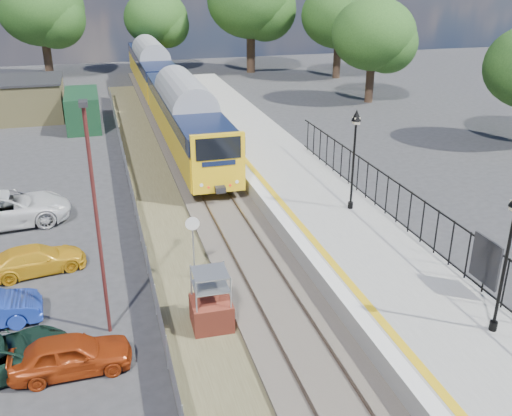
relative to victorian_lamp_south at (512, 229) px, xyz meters
name	(u,v)px	position (x,y,z in m)	size (l,w,h in m)	color
ground	(281,312)	(-5.50, 4.00, -4.30)	(120.00, 120.00, 0.00)	#2D2D30
track_bed	(212,208)	(-5.97, 13.67, -4.21)	(5.90, 80.00, 0.29)	#473F38
platform	(312,204)	(-1.30, 12.00, -3.85)	(5.00, 70.00, 0.90)	gray
platform_edge	(272,199)	(-3.36, 12.00, -3.39)	(0.90, 70.00, 0.01)	silver
victorian_lamp_south	(512,229)	(0.00, 0.00, 0.00)	(0.44, 0.44, 4.60)	black
victorian_lamp_north	(355,137)	(-0.20, 10.00, 0.00)	(0.44, 0.44, 4.60)	black
palisade_fence	(419,218)	(1.05, 6.24, -2.46)	(0.12, 26.00, 2.00)	black
wire_fence	(131,189)	(-9.70, 16.00, -3.70)	(0.06, 52.00, 1.20)	#999EA3
outbuilding	(24,101)	(-16.41, 35.21, -2.78)	(10.80, 10.10, 3.12)	#958A54
tree_line	(161,18)	(-4.10, 46.00, 2.31)	(56.80, 43.80, 11.88)	#332319
train	(165,85)	(-5.50, 34.42, -1.96)	(2.82, 40.83, 3.51)	gold
brick_plinth	(211,301)	(-8.00, 3.78, -3.28)	(1.35, 1.35, 2.13)	maroon
speed_sign	(193,238)	(-8.00, 7.03, -2.51)	(0.53, 0.13, 2.65)	#999EA3
carpark_lamp	(96,211)	(-11.31, 4.46, 0.05)	(0.25, 0.50, 7.69)	#4C1B19
car_green	(0,357)	(-14.47, 3.14, -3.72)	(1.91, 4.15, 1.15)	black
car_red	(71,354)	(-12.46, 2.67, -3.70)	(1.42, 3.52, 1.20)	#942F0D
car_yellow	(36,259)	(-13.89, 9.33, -3.75)	(1.53, 3.78, 1.10)	gold
car_white	(6,209)	(-15.50, 14.46, -3.51)	(2.63, 5.70, 1.59)	silver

